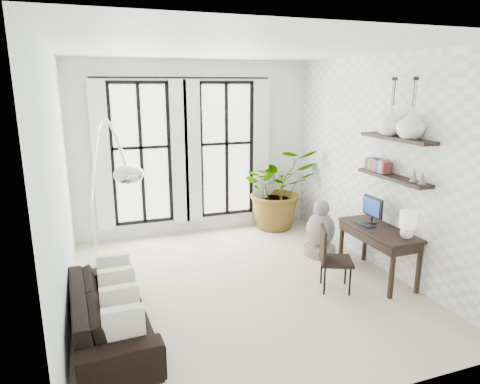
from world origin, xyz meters
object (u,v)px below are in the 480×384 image
plant (277,188)px  desk_chair (330,255)px  sofa (110,312)px  arc_lamp (105,159)px  buddha (320,232)px  desk (381,233)px

plant → desk_chair: bearing=-99.1°
sofa → desk_chair: (2.91, 0.17, 0.21)m
plant → arc_lamp: 3.86m
sofa → arc_lamp: arc_lamp is taller
buddha → arc_lamp: bearing=-175.3°
desk → buddha: (-0.32, 1.11, -0.32)m
desk_chair → buddha: size_ratio=0.95×
sofa → desk: bearing=-89.9°
desk → buddha: size_ratio=1.38×
plant → arc_lamp: size_ratio=0.67×
desk → buddha: desk is taller
desk_chair → buddha: bearing=89.1°
sofa → arc_lamp: size_ratio=0.86×
desk_chair → buddha: 1.26m
arc_lamp → buddha: arc_lamp is taller
desk_chair → arc_lamp: 3.24m
plant → desk: bearing=-81.3°
plant → desk_chair: size_ratio=1.80×
desk → buddha: bearing=106.3°
arc_lamp → buddha: bearing=4.7°
plant → desk_chair: (-0.43, -2.69, -0.30)m
buddha → desk: bearing=-73.7°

